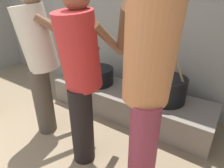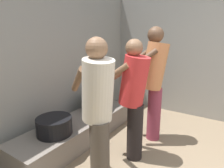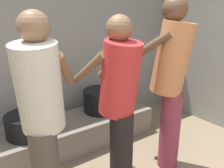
{
  "view_description": "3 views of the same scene",
  "coord_description": "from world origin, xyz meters",
  "px_view_note": "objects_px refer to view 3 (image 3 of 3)",
  "views": [
    {
      "loc": [
        1.67,
        0.2,
        1.4
      ],
      "look_at": [
        0.85,
        1.39,
        0.74
      ],
      "focal_mm": 30.23,
      "sensor_mm": 36.0,
      "label": 1
    },
    {
      "loc": [
        -1.35,
        0.2,
        1.57
      ],
      "look_at": [
        0.65,
        1.51,
        0.95
      ],
      "focal_mm": 31.15,
      "sensor_mm": 36.0,
      "label": 2
    },
    {
      "loc": [
        -0.39,
        -0.17,
        1.52
      ],
      "look_at": [
        0.64,
        1.27,
        0.97
      ],
      "focal_mm": 36.62,
      "sensor_mm": 36.0,
      "label": 3
    }
  ],
  "objects_px": {
    "cooking_pot_secondary": "(28,124)",
    "cook_in_cream_shirt": "(41,111)",
    "cook_in_red_shirt": "(119,98)",
    "cooking_pot_main": "(101,100)",
    "cook_in_orange_shirt": "(170,76)"
  },
  "relations": [
    {
      "from": "cook_in_orange_shirt",
      "to": "cook_in_red_shirt",
      "type": "height_order",
      "value": "cook_in_orange_shirt"
    },
    {
      "from": "cook_in_red_shirt",
      "to": "cooking_pot_main",
      "type": "bearing_deg",
      "value": 65.72
    },
    {
      "from": "cook_in_cream_shirt",
      "to": "cook_in_red_shirt",
      "type": "bearing_deg",
      "value": -6.53
    },
    {
      "from": "cooking_pot_main",
      "to": "cooking_pot_secondary",
      "type": "relative_size",
      "value": 1.63
    },
    {
      "from": "cooking_pot_main",
      "to": "cook_in_cream_shirt",
      "type": "height_order",
      "value": "cook_in_cream_shirt"
    },
    {
      "from": "cooking_pot_secondary",
      "to": "cook_in_orange_shirt",
      "type": "height_order",
      "value": "cook_in_orange_shirt"
    },
    {
      "from": "cook_in_orange_shirt",
      "to": "cook_in_red_shirt",
      "type": "bearing_deg",
      "value": 177.37
    },
    {
      "from": "cooking_pot_secondary",
      "to": "cook_in_cream_shirt",
      "type": "xyz_separation_m",
      "value": [
        -0.09,
        -0.77,
        0.45
      ]
    },
    {
      "from": "cook_in_red_shirt",
      "to": "cook_in_cream_shirt",
      "type": "xyz_separation_m",
      "value": [
        -0.62,
        0.07,
        0.02
      ]
    },
    {
      "from": "cook_in_red_shirt",
      "to": "cooking_pot_secondary",
      "type": "bearing_deg",
      "value": 122.05
    },
    {
      "from": "cooking_pot_secondary",
      "to": "cook_in_orange_shirt",
      "type": "xyz_separation_m",
      "value": [
        1.11,
        -0.87,
        0.53
      ]
    },
    {
      "from": "cooking_pot_main",
      "to": "cook_in_red_shirt",
      "type": "relative_size",
      "value": 0.48
    },
    {
      "from": "cooking_pot_main",
      "to": "cook_in_orange_shirt",
      "type": "height_order",
      "value": "cook_in_orange_shirt"
    },
    {
      "from": "cooking_pot_main",
      "to": "cook_in_red_shirt",
      "type": "distance_m",
      "value": 1.08
    },
    {
      "from": "cooking_pot_secondary",
      "to": "cook_in_cream_shirt",
      "type": "bearing_deg",
      "value": -96.47
    }
  ]
}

